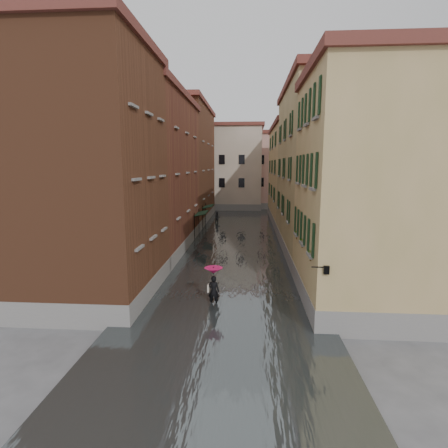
% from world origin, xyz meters
% --- Properties ---
extents(ground, '(120.00, 120.00, 0.00)m').
position_xyz_m(ground, '(0.00, 0.00, 0.00)').
color(ground, '#515153').
rests_on(ground, ground).
extents(floodwater, '(10.00, 60.00, 0.20)m').
position_xyz_m(floodwater, '(0.00, 13.00, 0.10)').
color(floodwater, '#424849').
rests_on(floodwater, ground).
extents(building_left_near, '(6.00, 8.00, 13.00)m').
position_xyz_m(building_left_near, '(-7.00, -2.00, 6.50)').
color(building_left_near, brown).
rests_on(building_left_near, ground).
extents(building_left_mid, '(6.00, 14.00, 12.50)m').
position_xyz_m(building_left_mid, '(-7.00, 9.00, 6.25)').
color(building_left_mid, brown).
rests_on(building_left_mid, ground).
extents(building_left_far, '(6.00, 16.00, 14.00)m').
position_xyz_m(building_left_far, '(-7.00, 24.00, 7.00)').
color(building_left_far, brown).
rests_on(building_left_far, ground).
extents(building_right_near, '(6.00, 8.00, 11.50)m').
position_xyz_m(building_right_near, '(7.00, -2.00, 5.75)').
color(building_right_near, tan).
rests_on(building_right_near, ground).
extents(building_right_mid, '(6.00, 14.00, 13.00)m').
position_xyz_m(building_right_mid, '(7.00, 9.00, 6.50)').
color(building_right_mid, tan).
rests_on(building_right_mid, ground).
extents(building_right_far, '(6.00, 16.00, 11.50)m').
position_xyz_m(building_right_far, '(7.00, 24.00, 5.75)').
color(building_right_far, tan).
rests_on(building_right_far, ground).
extents(building_end_cream, '(12.00, 9.00, 13.00)m').
position_xyz_m(building_end_cream, '(-3.00, 38.00, 6.50)').
color(building_end_cream, beige).
rests_on(building_end_cream, ground).
extents(building_end_pink, '(10.00, 9.00, 12.00)m').
position_xyz_m(building_end_pink, '(6.00, 40.00, 6.00)').
color(building_end_pink, tan).
rests_on(building_end_pink, ground).
extents(awning_near, '(1.09, 3.08, 2.80)m').
position_xyz_m(awning_near, '(-3.49, 13.62, 2.47)').
color(awning_near, black).
rests_on(awning_near, ground).
extents(awning_far, '(1.09, 2.71, 2.80)m').
position_xyz_m(awning_far, '(-3.49, 19.23, 2.46)').
color(awning_far, black).
rests_on(awning_far, ground).
extents(wall_lantern, '(0.71, 0.22, 0.35)m').
position_xyz_m(wall_lantern, '(4.33, -6.00, 3.01)').
color(wall_lantern, black).
rests_on(wall_lantern, ground).
extents(window_planters, '(0.59, 5.57, 0.84)m').
position_xyz_m(window_planters, '(4.12, -1.95, 3.51)').
color(window_planters, maroon).
rests_on(window_planters, ground).
extents(pedestrian_main, '(0.96, 0.96, 2.06)m').
position_xyz_m(pedestrian_main, '(-0.60, -2.97, 1.26)').
color(pedestrian_main, black).
rests_on(pedestrian_main, ground).
extents(pedestrian_far, '(0.87, 0.78, 1.47)m').
position_xyz_m(pedestrian_far, '(-2.70, 22.48, 0.73)').
color(pedestrian_far, '#232326').
rests_on(pedestrian_far, ground).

